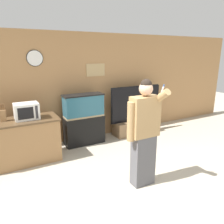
# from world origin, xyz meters

# --- Properties ---
(ground_plane) EXTENTS (18.00, 18.00, 0.00)m
(ground_plane) POSITION_xyz_m (0.00, 0.00, 0.00)
(ground_plane) COLOR #B2A893
(wall_back_paneled) EXTENTS (10.00, 0.08, 2.60)m
(wall_back_paneled) POSITION_xyz_m (-0.00, 3.02, 1.30)
(wall_back_paneled) COLOR #A87A4C
(wall_back_paneled) RESTS_ON ground_plane
(counter_island) EXTENTS (1.46, 0.67, 0.88)m
(counter_island) POSITION_xyz_m (-1.59, 2.36, 0.44)
(counter_island) COLOR olive
(counter_island) RESTS_ON ground_plane
(microwave) EXTENTS (0.45, 0.33, 0.31)m
(microwave) POSITION_xyz_m (-1.44, 2.35, 1.04)
(microwave) COLOR white
(microwave) RESTS_ON counter_island
(knife_block) EXTENTS (0.10, 0.10, 0.33)m
(knife_block) POSITION_xyz_m (-1.85, 2.42, 1.01)
(knife_block) COLOR olive
(knife_block) RESTS_ON counter_island
(aquarium_on_stand) EXTENTS (0.94, 0.37, 1.21)m
(aquarium_on_stand) POSITION_xyz_m (-0.16, 2.65, 0.61)
(aquarium_on_stand) COLOR black
(aquarium_on_stand) RESTS_ON ground_plane
(tv_on_stand) EXTENTS (1.48, 0.40, 1.29)m
(tv_on_stand) POSITION_xyz_m (1.31, 2.63, 0.38)
(tv_on_stand) COLOR brown
(tv_on_stand) RESTS_ON ground_plane
(person_standing) EXTENTS (0.55, 0.42, 1.75)m
(person_standing) POSITION_xyz_m (0.06, 0.61, 0.91)
(person_standing) COLOR #515156
(person_standing) RESTS_ON ground_plane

